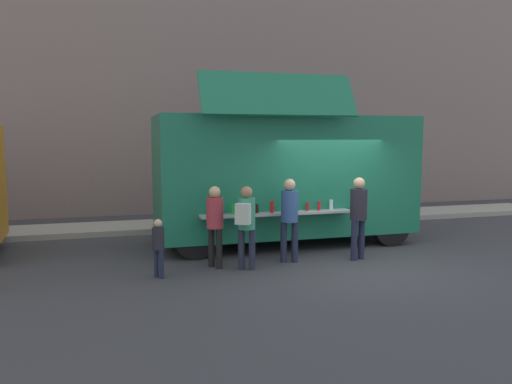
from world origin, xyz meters
name	(u,v)px	position (x,y,z in m)	size (l,w,h in m)	color
ground_plane	(353,263)	(0.00, 0.00, 0.00)	(60.00, 60.00, 0.00)	#38383D
curb_strip	(113,228)	(-4.69, 4.95, 0.07)	(28.00, 1.60, 0.15)	#9E998E
building_behind	(139,63)	(-3.69, 8.85, 5.09)	(32.00, 2.40, 10.18)	gray
food_truck_main	(284,175)	(-0.68, 2.33, 1.66)	(6.05, 2.99, 3.89)	#1A6E4D
trash_bin	(383,205)	(3.45, 4.65, 0.46)	(0.60, 0.60, 0.92)	#306339
customer_front_ordering	(289,213)	(-1.22, 0.45, 1.03)	(0.35, 0.35, 1.72)	#1E2339
customer_mid_with_backpack	(246,219)	(-2.21, 0.13, 0.99)	(0.46, 0.53, 1.62)	#202537
customer_rear_waiting	(215,219)	(-2.75, 0.46, 0.96)	(0.33, 0.33, 1.61)	black
customer_extra_browsing	(358,211)	(0.24, 0.26, 1.03)	(0.35, 0.35, 1.73)	#1F223A
child_near_queue	(158,243)	(-3.88, 0.05, 0.65)	(0.22, 0.22, 1.09)	#1D233A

